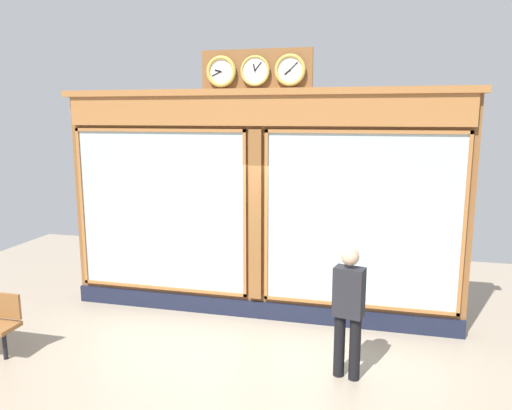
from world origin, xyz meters
TOP-DOWN VIEW (x-y plane):
  - shop_facade at (0.00, -0.13)m, footprint 6.52×0.42m
  - pedestrian at (-1.55, 1.54)m, footprint 0.40×0.30m

SIDE VIEW (x-z plane):
  - pedestrian at x=-1.55m, z-range 0.09..1.78m
  - shop_facade at x=0.00m, z-range -0.27..3.97m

